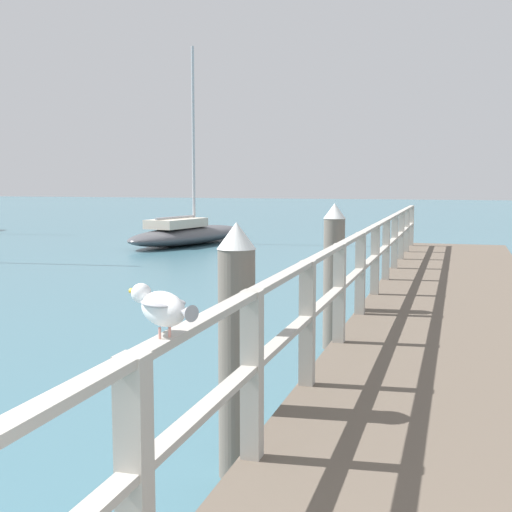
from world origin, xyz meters
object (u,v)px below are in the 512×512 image
dock_piling_near (237,350)px  boat_0 (188,233)px  dock_piling_far (334,276)px  seagull_foreground (162,306)px

dock_piling_near → boat_0: bearing=113.0°
dock_piling_near → dock_piling_far: 4.19m
dock_piling_far → seagull_foreground: 6.42m
dock_piling_near → boat_0: boat_0 is taller
dock_piling_far → boat_0: size_ratio=0.28×
dock_piling_near → dock_piling_far: (0.00, 4.19, 0.00)m
dock_piling_far → seagull_foreground: (0.37, -6.37, 0.74)m
dock_piling_near → boat_0: 19.22m
dock_piling_far → boat_0: (-7.51, 13.49, -0.60)m
dock_piling_near → seagull_foreground: bearing=-80.3°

